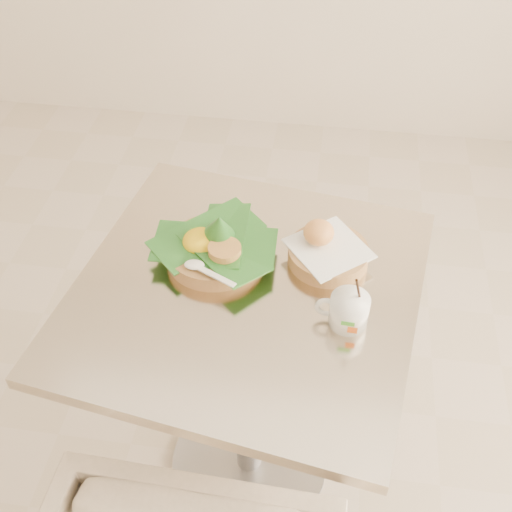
# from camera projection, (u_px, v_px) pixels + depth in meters

# --- Properties ---
(floor) EXTENTS (3.60, 3.60, 0.00)m
(floor) POSITION_uv_depth(u_px,v_px,m) (205.00, 454.00, 1.88)
(floor) COLOR beige
(floor) RESTS_ON ground
(cafe_table) EXTENTS (0.80, 0.80, 0.75)m
(cafe_table) POSITION_uv_depth(u_px,v_px,m) (248.00, 352.00, 1.49)
(cafe_table) COLOR gray
(cafe_table) RESTS_ON floor
(rice_basket) EXTENTS (0.26, 0.26, 0.13)m
(rice_basket) POSITION_uv_depth(u_px,v_px,m) (214.00, 245.00, 1.37)
(rice_basket) COLOR tan
(rice_basket) RESTS_ON cafe_table
(bread_basket) EXTENTS (0.21, 0.21, 0.09)m
(bread_basket) POSITION_uv_depth(u_px,v_px,m) (327.00, 250.00, 1.37)
(bread_basket) COLOR tan
(bread_basket) RESTS_ON cafe_table
(coffee_mug) EXTENTS (0.11, 0.08, 0.13)m
(coffee_mug) POSITION_uv_depth(u_px,v_px,m) (348.00, 310.00, 1.24)
(coffee_mug) COLOR white
(coffee_mug) RESTS_ON cafe_table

